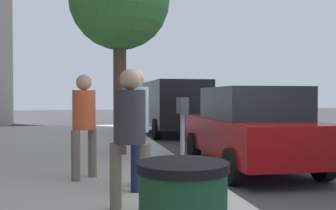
# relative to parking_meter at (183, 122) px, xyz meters

# --- Properties ---
(ground_plane) EXTENTS (80.00, 80.00, 0.00)m
(ground_plane) POSITION_rel_parking_meter_xyz_m (-0.55, -0.65, -1.17)
(ground_plane) COLOR #38383A
(ground_plane) RESTS_ON ground
(parking_meter) EXTENTS (0.36, 0.12, 1.41)m
(parking_meter) POSITION_rel_parking_meter_xyz_m (0.00, 0.00, 0.00)
(parking_meter) COLOR gray
(parking_meter) RESTS_ON sidewalk_slab
(pedestrian_at_meter) EXTENTS (0.55, 0.40, 1.84)m
(pedestrian_at_meter) POSITION_rel_parking_meter_xyz_m (0.05, 0.73, 0.08)
(pedestrian_at_meter) COLOR #191E4C
(pedestrian_at_meter) RESTS_ON sidewalk_slab
(pedestrian_bystander) EXTENTS (0.38, 0.50, 1.77)m
(pedestrian_bystander) POSITION_rel_parking_meter_xyz_m (-1.05, 0.94, 0.03)
(pedestrian_bystander) COLOR #726656
(pedestrian_bystander) RESTS_ON sidewalk_slab
(parking_officer) EXTENTS (0.42, 0.43, 1.80)m
(parking_officer) POSITION_rel_parking_meter_xyz_m (0.93, 1.51, 0.05)
(parking_officer) COLOR #726656
(parking_officer) RESTS_ON sidewalk_slab
(parked_sedan_near) EXTENTS (4.46, 2.10, 1.77)m
(parked_sedan_near) POSITION_rel_parking_meter_xyz_m (1.91, -2.00, -0.27)
(parked_sedan_near) COLOR maroon
(parked_sedan_near) RESTS_ON ground_plane
(parked_van_far) EXTENTS (5.21, 2.14, 2.18)m
(parked_van_far) POSITION_rel_parking_meter_xyz_m (9.57, -2.00, 0.09)
(parked_van_far) COLOR black
(parked_van_far) RESTS_ON ground_plane
(street_tree) EXTENTS (2.46, 2.46, 5.03)m
(street_tree) POSITION_rel_parking_meter_xyz_m (3.64, 0.66, 2.74)
(street_tree) COLOR brown
(street_tree) RESTS_ON sidewalk_slab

